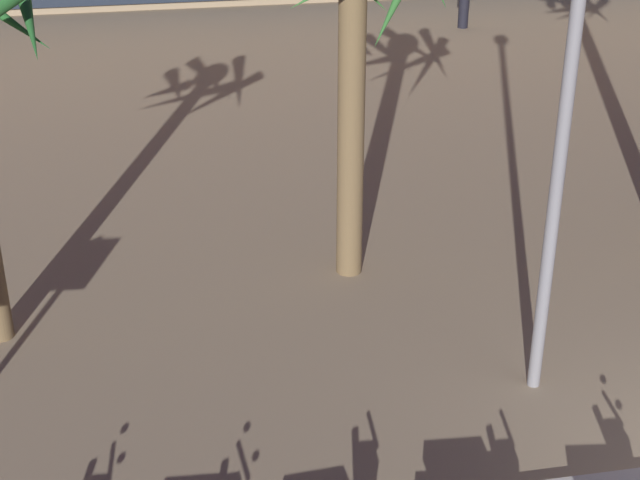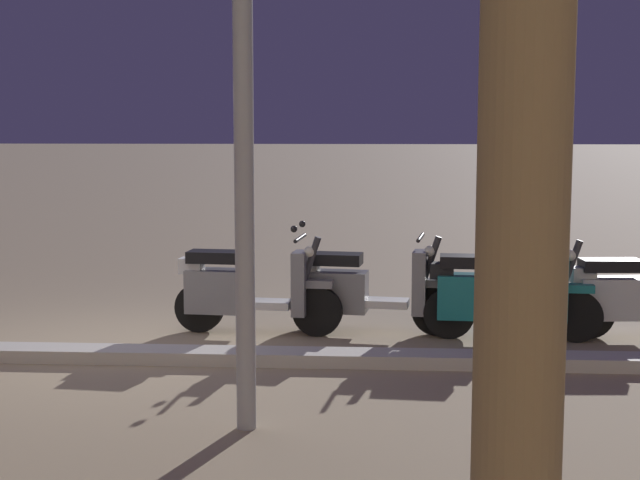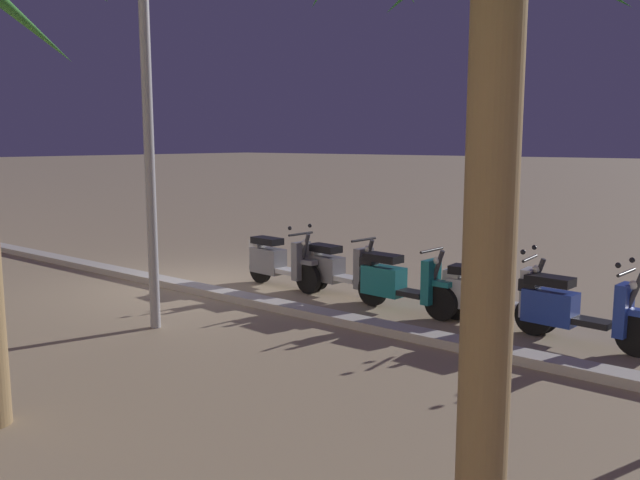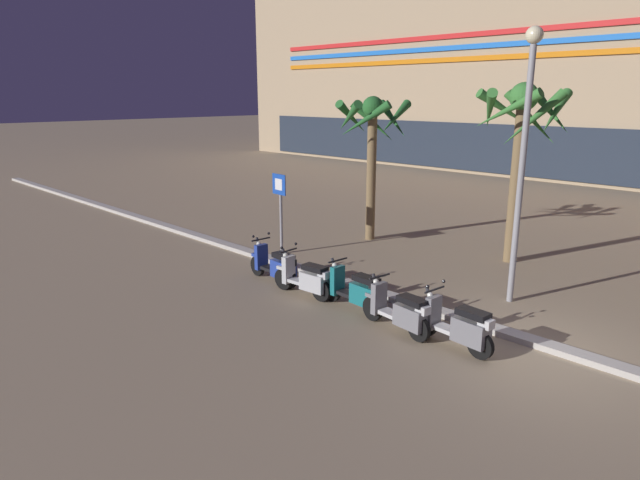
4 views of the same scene
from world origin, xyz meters
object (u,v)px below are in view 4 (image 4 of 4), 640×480
at_px(crossing_sign, 280,204).
at_px(palm_tree_by_mall_entrance, 522,128).
at_px(scooter_blue_last_in_row, 276,266).
at_px(scooter_silver_mid_rear, 306,278).
at_px(scooter_teal_gap_after_mid, 356,291).
at_px(scooter_grey_mid_front, 459,326).
at_px(scooter_grey_tail_end, 400,312).
at_px(palm_tree_mid_walkway, 372,131).
at_px(street_lamp, 525,139).

relative_size(crossing_sign, palm_tree_by_mall_entrance, 0.48).
xyz_separation_m(scooter_blue_last_in_row, crossing_sign, (-1.92, 1.86, 1.05)).
height_order(scooter_silver_mid_rear, scooter_teal_gap_after_mid, scooter_silver_mid_rear).
bearing_deg(scooter_silver_mid_rear, crossing_sign, 147.65).
bearing_deg(scooter_grey_mid_front, scooter_grey_tail_end, -172.95).
distance_m(scooter_teal_gap_after_mid, palm_tree_mid_walkway, 7.00).
relative_size(scooter_silver_mid_rear, crossing_sign, 0.73).
bearing_deg(palm_tree_by_mall_entrance, scooter_grey_mid_front, -72.36).
bearing_deg(street_lamp, scooter_blue_last_in_row, -148.19).
xyz_separation_m(scooter_teal_gap_after_mid, palm_tree_mid_walkway, (-3.80, 5.02, 3.04)).
bearing_deg(scooter_grey_tail_end, street_lamp, 76.64).
distance_m(palm_tree_by_mall_entrance, street_lamp, 3.31).
bearing_deg(palm_tree_mid_walkway, palm_tree_by_mall_entrance, 11.14).
height_order(scooter_blue_last_in_row, street_lamp, street_lamp).
xyz_separation_m(scooter_teal_gap_after_mid, scooter_grey_tail_end, (1.39, -0.27, -0.01)).
bearing_deg(crossing_sign, scooter_blue_last_in_row, -44.02).
height_order(scooter_silver_mid_rear, scooter_grey_mid_front, same).
bearing_deg(street_lamp, scooter_teal_gap_after_mid, -126.28).
bearing_deg(scooter_grey_tail_end, scooter_blue_last_in_row, 176.76).
bearing_deg(scooter_blue_last_in_row, crossing_sign, 135.98).
distance_m(scooter_grey_mid_front, crossing_sign, 7.51).
xyz_separation_m(crossing_sign, palm_tree_mid_walkway, (0.76, 3.20, 2.00)).
bearing_deg(scooter_silver_mid_rear, scooter_blue_last_in_row, 174.01).
distance_m(scooter_blue_last_in_row, scooter_teal_gap_after_mid, 2.64).
height_order(scooter_grey_tail_end, palm_tree_by_mall_entrance, palm_tree_by_mall_entrance).
bearing_deg(scooter_grey_tail_end, crossing_sign, 160.68).
bearing_deg(scooter_grey_mid_front, crossing_sign, 164.90).
relative_size(scooter_grey_mid_front, palm_tree_mid_walkway, 0.39).
bearing_deg(palm_tree_by_mall_entrance, scooter_silver_mid_rear, -109.26).
height_order(scooter_teal_gap_after_mid, scooter_grey_mid_front, scooter_grey_mid_front).
relative_size(palm_tree_by_mall_entrance, palm_tree_mid_walkway, 1.08).
bearing_deg(scooter_grey_mid_front, scooter_teal_gap_after_mid, 177.43).
height_order(scooter_teal_gap_after_mid, palm_tree_mid_walkway, palm_tree_mid_walkway).
relative_size(scooter_blue_last_in_row, crossing_sign, 0.77).
relative_size(scooter_teal_gap_after_mid, palm_tree_by_mall_entrance, 0.36).
bearing_deg(scooter_grey_mid_front, palm_tree_mid_walkway, 141.32).
distance_m(crossing_sign, palm_tree_by_mall_entrance, 7.03).
distance_m(scooter_silver_mid_rear, crossing_sign, 3.86).
xyz_separation_m(scooter_silver_mid_rear, scooter_grey_mid_front, (4.04, 0.05, 0.02)).
bearing_deg(street_lamp, scooter_grey_tail_end, -103.36).
height_order(scooter_blue_last_in_row, palm_tree_by_mall_entrance, palm_tree_by_mall_entrance).
xyz_separation_m(scooter_teal_gap_after_mid, palm_tree_by_mall_entrance, (0.70, 5.91, 3.28)).
distance_m(scooter_silver_mid_rear, scooter_grey_mid_front, 4.04).
relative_size(scooter_grey_tail_end, crossing_sign, 0.76).
xyz_separation_m(scooter_grey_mid_front, street_lamp, (-0.46, 3.05, 3.24)).
bearing_deg(palm_tree_by_mall_entrance, scooter_blue_last_in_row, -119.28).
relative_size(scooter_grey_tail_end, scooter_grey_mid_front, 1.02).
xyz_separation_m(scooter_blue_last_in_row, palm_tree_by_mall_entrance, (3.34, 5.95, 3.29)).
xyz_separation_m(scooter_silver_mid_rear, scooter_teal_gap_after_mid, (1.43, 0.17, 0.01)).
bearing_deg(scooter_teal_gap_after_mid, scooter_blue_last_in_row, -179.12).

